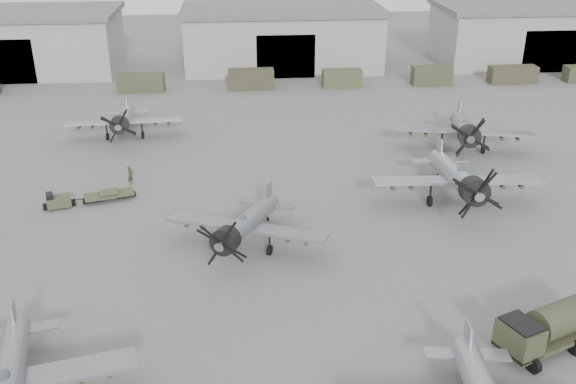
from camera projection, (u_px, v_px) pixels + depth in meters
The scene contains 17 objects.
ground at pixel (356, 305), 40.07m from camera, with size 220.00×220.00×0.00m, color #575755.
hangar_left at pixel (17, 41), 91.41m from camera, with size 29.00×14.80×8.70m.
hangar_center at pixel (282, 37), 94.27m from camera, with size 29.00×14.80×8.70m.
hangar_right at pixel (532, 33), 97.14m from camera, with size 29.00×14.80×8.70m.
support_truck_2 at pixel (141, 83), 83.34m from camera, with size 6.01×2.20×2.32m, color #3F442C.
support_truck_3 at pixel (251, 79), 84.37m from camera, with size 5.98×2.20×2.59m, color #3D3D28.
support_truck_4 at pixel (342, 78), 85.35m from camera, with size 5.18×2.20×2.29m, color #494A30.
support_truck_5 at pixel (431, 76), 86.22m from camera, with size 5.25×2.20×2.51m, color #41422B.
support_truck_6 at pixel (513, 75), 87.11m from camera, with size 6.42×2.20×2.30m, color #3F3E29.
aircraft_near_0 at pixel (8, 382), 30.49m from camera, with size 12.21×10.99×4.86m.
aircraft_mid_1 at pixel (245, 225), 45.19m from camera, with size 11.70×10.57×4.74m.
aircraft_mid_2 at pixel (458, 178), 51.80m from camera, with size 13.87×12.48×5.55m.
aircraft_far_0 at pixel (123, 120), 66.37m from camera, with size 11.99×10.79×4.79m.
aircraft_far_1 at pixel (464, 129), 62.85m from camera, with size 13.62×12.26×5.42m.
fuel_tanker at pixel (553, 324), 35.73m from camera, with size 7.36×5.02×2.70m.
tug_trailer at pixel (78, 199), 52.86m from camera, with size 7.04×3.29×1.40m.
ground_crew at pixel (130, 175), 56.48m from camera, with size 0.63×0.41×1.73m, color #373A25.
Camera 1 is at (-7.05, -32.93, 23.24)m, focal length 40.00 mm.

